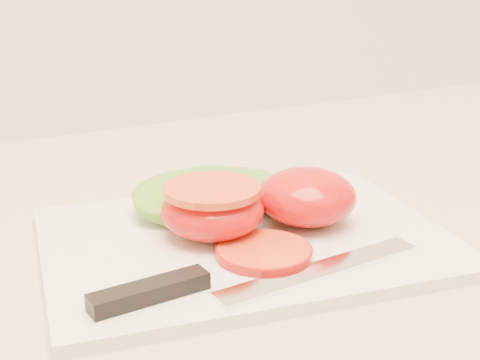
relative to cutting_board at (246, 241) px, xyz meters
name	(u,v)px	position (x,y,z in m)	size (l,w,h in m)	color
cutting_board	(246,241)	(0.00, 0.00, 0.00)	(0.32, 0.23, 0.01)	white
tomato_half_dome	(307,196)	(0.06, 0.00, 0.03)	(0.08, 0.08, 0.05)	red
tomato_half_cut	(212,209)	(-0.02, 0.01, 0.03)	(0.08, 0.08, 0.04)	red
tomato_slice_0	(264,252)	(-0.01, -0.04, 0.01)	(0.07, 0.07, 0.01)	#DC521E
lettuce_leaf_0	(207,195)	(0.00, 0.07, 0.02)	(0.14, 0.09, 0.03)	#62A32B
lettuce_leaf_1	(248,190)	(0.04, 0.07, 0.02)	(0.10, 0.08, 0.02)	#62A32B
knife	(220,282)	(-0.06, -0.07, 0.01)	(0.25, 0.05, 0.01)	silver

